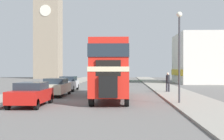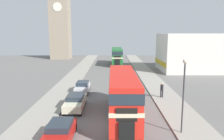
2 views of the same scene
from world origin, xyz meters
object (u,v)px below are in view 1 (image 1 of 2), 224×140
at_px(street_lamp, 179,43).
at_px(church_tower, 48,12).
at_px(car_parked_far, 68,83).
at_px(car_parked_near, 31,94).
at_px(pedestrian_walking, 168,81).
at_px(double_decker_bus, 112,66).
at_px(car_parked_mid, 56,87).
at_px(bus_distant, 121,68).

relative_size(street_lamp, church_tower, 0.19).
bearing_deg(street_lamp, car_parked_far, 128.03).
relative_size(car_parked_near, car_parked_far, 1.03).
height_order(pedestrian_walking, church_tower, church_tower).
distance_m(pedestrian_walking, church_tower, 49.86).
bearing_deg(double_decker_bus, car_parked_far, 119.81).
xyz_separation_m(car_parked_mid, car_parked_far, (-0.08, 6.21, -0.00)).
height_order(car_parked_far, church_tower, church_tower).
xyz_separation_m(car_parked_near, street_lamp, (9.28, 1.29, 3.19)).
relative_size(double_decker_bus, pedestrian_walking, 6.16).
bearing_deg(car_parked_far, pedestrian_walking, -13.80).
xyz_separation_m(car_parked_far, street_lamp, (9.41, -12.03, 3.18)).
relative_size(car_parked_near, car_parked_mid, 0.90).
distance_m(car_parked_far, church_tower, 44.22).
distance_m(car_parked_near, pedestrian_walking, 14.68).
bearing_deg(car_parked_mid, double_decker_bus, -26.18).
relative_size(car_parked_near, street_lamp, 0.72).
distance_m(car_parked_far, pedestrian_walking, 10.30).
bearing_deg(church_tower, street_lamp, -67.68).
xyz_separation_m(bus_distant, car_parked_far, (-5.14, -26.17, -1.69)).
height_order(bus_distant, car_parked_mid, bus_distant).
distance_m(car_parked_near, street_lamp, 9.90).
distance_m(bus_distant, street_lamp, 38.47).
xyz_separation_m(street_lamp, church_tower, (-21.35, 51.98, 11.54)).
bearing_deg(car_parked_mid, church_tower, 104.58).
bearing_deg(street_lamp, car_parked_mid, 148.08).
height_order(double_decker_bus, street_lamp, street_lamp).
bearing_deg(car_parked_near, car_parked_mid, 90.44).
xyz_separation_m(car_parked_far, church_tower, (-11.94, 39.96, 14.72)).
bearing_deg(double_decker_bus, church_tower, 109.15).
xyz_separation_m(double_decker_bus, car_parked_mid, (-4.85, 2.38, -1.73)).
height_order(double_decker_bus, car_parked_near, double_decker_bus).
height_order(bus_distant, church_tower, church_tower).
distance_m(bus_distant, church_tower, 25.52).
distance_m(car_parked_near, car_parked_mid, 7.10).
bearing_deg(car_parked_near, church_tower, 102.76).
relative_size(bus_distant, car_parked_far, 2.65).
distance_m(double_decker_bus, street_lamp, 5.83).
bearing_deg(car_parked_mid, car_parked_near, -89.56).
height_order(car_parked_near, church_tower, church_tower).
relative_size(pedestrian_walking, street_lamp, 0.31).
height_order(double_decker_bus, bus_distant, double_decker_bus).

